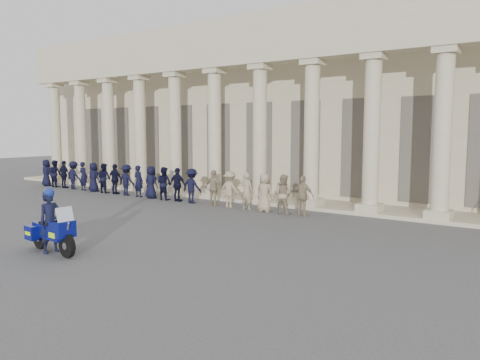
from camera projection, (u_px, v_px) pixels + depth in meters
name	position (u px, v px, depth m)	size (l,w,h in m)	color
ground	(155.00, 240.00, 14.34)	(90.00, 90.00, 0.00)	#49494C
building	(345.00, 109.00, 25.88)	(40.00, 12.50, 9.00)	#B9AD8B
officer_rank	(146.00, 182.00, 23.21)	(18.04, 0.61, 1.60)	black
motorcycle	(53.00, 232.00, 12.80)	(2.10, 0.89, 1.35)	black
rider	(50.00, 220.00, 12.84)	(0.47, 0.66, 1.81)	black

